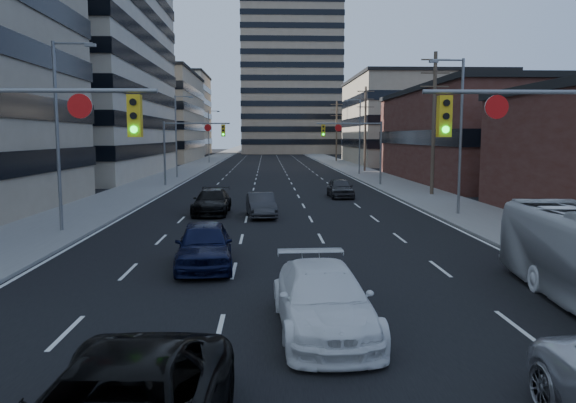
{
  "coord_description": "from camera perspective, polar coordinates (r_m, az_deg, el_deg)",
  "views": [
    {
      "loc": [
        -0.66,
        -6.98,
        4.62
      ],
      "look_at": [
        0.14,
        13.8,
        2.2
      ],
      "focal_mm": 35.0,
      "sensor_mm": 36.0,
      "label": 1
    }
  ],
  "objects": [
    {
      "name": "road_surface",
      "position": [
        137.06,
        -1.94,
        4.71
      ],
      "size": [
        18.0,
        300.0,
        0.02
      ],
      "primitive_type": "cube",
      "color": "black",
      "rests_on": "ground"
    },
    {
      "name": "sidewalk_left",
      "position": [
        137.48,
        -6.75,
        4.7
      ],
      "size": [
        5.0,
        300.0,
        0.15
      ],
      "primitive_type": "cube",
      "color": "slate",
      "rests_on": "ground"
    },
    {
      "name": "sidewalk_right",
      "position": [
        137.59,
        2.87,
        4.74
      ],
      "size": [
        5.0,
        300.0,
        0.15
      ],
      "primitive_type": "cube",
      "color": "slate",
      "rests_on": "ground"
    },
    {
      "name": "office_left_mid",
      "position": [
        72.58,
        -24.17,
        13.49
      ],
      "size": [
        26.0,
        34.0,
        28.0
      ],
      "primitive_type": "cube",
      "color": "#ADA089",
      "rests_on": "ground"
    },
    {
      "name": "office_left_far",
      "position": [
        109.54,
        -14.66,
        8.19
      ],
      "size": [
        20.0,
        30.0,
        16.0
      ],
      "primitive_type": "cube",
      "color": "gray",
      "rests_on": "ground"
    },
    {
      "name": "storefront_right_mid",
      "position": [
        62.08,
        21.32,
        6.08
      ],
      "size": [
        20.0,
        30.0,
        9.0
      ],
      "primitive_type": "cube",
      "color": "#472119",
      "rests_on": "ground"
    },
    {
      "name": "office_right_far",
      "position": [
        98.41,
        13.03,
        7.86
      ],
      "size": [
        22.0,
        28.0,
        14.0
      ],
      "primitive_type": "cube",
      "color": "gray",
      "rests_on": "ground"
    },
    {
      "name": "apartment_tower",
      "position": [
        159.0,
        0.23,
        15.46
      ],
      "size": [
        26.0,
        26.0,
        58.0
      ],
      "primitive_type": "cube",
      "color": "gray",
      "rests_on": "ground"
    },
    {
      "name": "bg_block_left",
      "position": [
        149.59,
        -12.88,
        8.53
      ],
      "size": [
        24.0,
        24.0,
        20.0
      ],
      "primitive_type": "cube",
      "color": "#ADA089",
      "rests_on": "ground"
    },
    {
      "name": "bg_block_right",
      "position": [
        140.82,
        11.29,
        7.07
      ],
      "size": [
        22.0,
        22.0,
        12.0
      ],
      "primitive_type": "cube",
      "color": "gray",
      "rests_on": "ground"
    },
    {
      "name": "signal_near_left",
      "position": [
        16.44,
        -26.71,
        4.91
      ],
      "size": [
        6.59,
        0.33,
        6.0
      ],
      "color": "slate",
      "rests_on": "ground"
    },
    {
      "name": "signal_near_right",
      "position": [
        17.03,
        26.35,
        4.96
      ],
      "size": [
        6.59,
        0.33,
        6.0
      ],
      "color": "slate",
      "rests_on": "ground"
    },
    {
      "name": "signal_far_left",
      "position": [
        52.45,
        -9.96,
        6.19
      ],
      "size": [
        6.09,
        0.33,
        6.0
      ],
      "color": "slate",
      "rests_on": "ground"
    },
    {
      "name": "signal_far_right",
      "position": [
        52.64,
        6.95,
        6.24
      ],
      "size": [
        6.09,
        0.33,
        6.0
      ],
      "color": "slate",
      "rests_on": "ground"
    },
    {
      "name": "utility_pole_block",
      "position": [
        44.87,
        14.59,
        7.9
      ],
      "size": [
        2.2,
        0.28,
        11.0
      ],
      "color": "#4C3D2D",
      "rests_on": "ground"
    },
    {
      "name": "utility_pole_midblock",
      "position": [
        74.11,
        7.85,
        7.47
      ],
      "size": [
        2.2,
        0.28,
        11.0
      ],
      "color": "#4C3D2D",
      "rests_on": "ground"
    },
    {
      "name": "utility_pole_distant",
      "position": [
        103.78,
        4.95,
        7.25
      ],
      "size": [
        2.2,
        0.28,
        11.0
      ],
      "color": "#4C3D2D",
      "rests_on": "ground"
    },
    {
      "name": "streetlight_left_near",
      "position": [
        28.66,
        -22.12,
        7.02
      ],
      "size": [
        2.03,
        0.22,
        9.0
      ],
      "color": "slate",
      "rests_on": "ground"
    },
    {
      "name": "streetlight_left_mid",
      "position": [
        62.73,
        -11.17,
        6.91
      ],
      "size": [
        2.03,
        0.22,
        9.0
      ],
      "color": "slate",
      "rests_on": "ground"
    },
    {
      "name": "streetlight_left_far",
      "position": [
        97.46,
        -7.96,
        6.83
      ],
      "size": [
        2.03,
        0.22,
        9.0
      ],
      "color": "slate",
      "rests_on": "ground"
    },
    {
      "name": "streetlight_right_near",
      "position": [
        33.82,
        16.91,
        7.09
      ],
      "size": [
        2.03,
        0.22,
        9.0
      ],
      "color": "slate",
      "rests_on": "ground"
    },
    {
      "name": "streetlight_right_far",
      "position": [
        67.88,
        7.17,
        6.95
      ],
      "size": [
        2.03,
        0.22,
        9.0
      ],
      "color": "slate",
      "rests_on": "ground"
    },
    {
      "name": "white_van",
      "position": [
        13.5,
        3.61,
        -9.92
      ],
      "size": [
        2.42,
        5.43,
        1.55
      ],
      "primitive_type": "imported",
      "rotation": [
        0.0,
        0.0,
        0.05
      ],
      "color": "white",
      "rests_on": "ground"
    },
    {
      "name": "sedan_blue",
      "position": [
        20.04,
        -8.5,
        -4.37
      ],
      "size": [
        2.3,
        4.93,
        1.63
      ],
      "primitive_type": "imported",
      "rotation": [
        0.0,
        0.0,
        0.08
      ],
      "color": "black",
      "rests_on": "ground"
    },
    {
      "name": "sedan_grey_center",
      "position": [
        32.24,
        -2.77,
        -0.36
      ],
      "size": [
        1.91,
        4.35,
        1.39
      ],
      "primitive_type": "imported",
      "rotation": [
        0.0,
        0.0,
        0.11
      ],
      "color": "#2C2C2E",
      "rests_on": "ground"
    },
    {
      "name": "sedan_black_far",
      "position": [
        33.73,
        -7.73,
        -0.04
      ],
      "size": [
        2.15,
        5.1,
        1.47
      ],
      "primitive_type": "imported",
      "rotation": [
        0.0,
        0.0,
        -0.02
      ],
      "color": "black",
      "rests_on": "ground"
    },
    {
      "name": "sedan_grey_right",
      "position": [
        42.64,
        5.32,
        1.37
      ],
      "size": [
        1.82,
        4.32,
        1.46
      ],
      "primitive_type": "imported",
      "rotation": [
        0.0,
        0.0,
        0.02
      ],
      "color": "#313133",
      "rests_on": "ground"
    }
  ]
}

